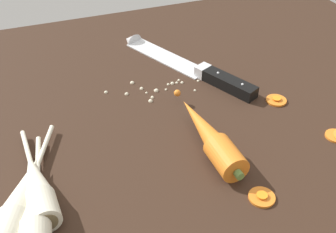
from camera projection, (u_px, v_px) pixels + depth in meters
ground_plane at (164, 126)px, 70.35cm from camera, size 120.00×90.00×4.00cm
chefs_knife at (181, 62)px, 82.35cm from camera, size 17.73×32.88×4.18cm
whole_carrot at (210, 136)px, 61.92cm from camera, size 4.56×22.45×4.20cm
parsnip_front at (21, 201)px, 51.96cm from camera, size 10.89×23.09×4.00cm
parsnip_mid_left at (37, 187)px, 53.87cm from camera, size 4.75×20.23×4.00cm
parsnip_mid_right at (35, 213)px, 50.47cm from camera, size 5.77×23.30×4.00cm
carrot_slice_stray_near at (262, 196)px, 54.67cm from camera, size 3.63×3.63×0.70cm
carrot_slice_stray_mid at (276, 100)px, 72.54cm from camera, size 3.63×3.63×0.70cm
mince_crumbs at (158, 86)px, 76.00cm from camera, size 19.03×7.72×0.89cm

